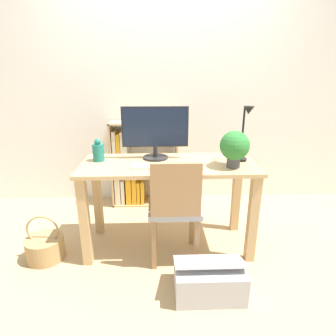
{
  "coord_description": "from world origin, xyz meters",
  "views": [
    {
      "loc": [
        -0.08,
        -2.14,
        1.43
      ],
      "look_at": [
        0.0,
        0.1,
        0.68
      ],
      "focal_mm": 30.0,
      "sensor_mm": 36.0,
      "label": 1
    }
  ],
  "objects_px": {
    "potted_plant": "(235,147)",
    "chair": "(175,207)",
    "vase": "(98,152)",
    "desk_lamp": "(245,129)",
    "basket": "(45,247)",
    "storage_box": "(209,280)",
    "keyboard": "(155,166)",
    "monitor": "(155,130)",
    "bookshelf": "(133,170)"
  },
  "relations": [
    {
      "from": "vase",
      "to": "basket",
      "type": "distance_m",
      "value": 0.89
    },
    {
      "from": "desk_lamp",
      "to": "storage_box",
      "type": "height_order",
      "value": "desk_lamp"
    },
    {
      "from": "vase",
      "to": "potted_plant",
      "type": "distance_m",
      "value": 1.08
    },
    {
      "from": "potted_plant",
      "to": "storage_box",
      "type": "relative_size",
      "value": 0.6
    },
    {
      "from": "keyboard",
      "to": "bookshelf",
      "type": "height_order",
      "value": "bookshelf"
    },
    {
      "from": "potted_plant",
      "to": "chair",
      "type": "relative_size",
      "value": 0.33
    },
    {
      "from": "bookshelf",
      "to": "basket",
      "type": "relative_size",
      "value": 2.45
    },
    {
      "from": "chair",
      "to": "storage_box",
      "type": "distance_m",
      "value": 0.57
    },
    {
      "from": "keyboard",
      "to": "chair",
      "type": "xyz_separation_m",
      "value": [
        0.15,
        -0.12,
        -0.29
      ]
    },
    {
      "from": "basket",
      "to": "keyboard",
      "type": "bearing_deg",
      "value": 4.11
    },
    {
      "from": "chair",
      "to": "bookshelf",
      "type": "distance_m",
      "value": 1.17
    },
    {
      "from": "keyboard",
      "to": "potted_plant",
      "type": "distance_m",
      "value": 0.62
    },
    {
      "from": "desk_lamp",
      "to": "chair",
      "type": "distance_m",
      "value": 0.82
    },
    {
      "from": "monitor",
      "to": "chair",
      "type": "bearing_deg",
      "value": -67.86
    },
    {
      "from": "chair",
      "to": "basket",
      "type": "height_order",
      "value": "chair"
    },
    {
      "from": "desk_lamp",
      "to": "monitor",
      "type": "bearing_deg",
      "value": 168.49
    },
    {
      "from": "keyboard",
      "to": "chair",
      "type": "distance_m",
      "value": 0.35
    },
    {
      "from": "monitor",
      "to": "chair",
      "type": "distance_m",
      "value": 0.65
    },
    {
      "from": "chair",
      "to": "bookshelf",
      "type": "xyz_separation_m",
      "value": [
        -0.41,
        1.09,
        -0.07
      ]
    },
    {
      "from": "basket",
      "to": "storage_box",
      "type": "height_order",
      "value": "basket"
    },
    {
      "from": "monitor",
      "to": "storage_box",
      "type": "height_order",
      "value": "monitor"
    },
    {
      "from": "potted_plant",
      "to": "chair",
      "type": "distance_m",
      "value": 0.64
    },
    {
      "from": "monitor",
      "to": "basket",
      "type": "height_order",
      "value": "monitor"
    },
    {
      "from": "keyboard",
      "to": "potted_plant",
      "type": "height_order",
      "value": "potted_plant"
    },
    {
      "from": "monitor",
      "to": "storage_box",
      "type": "relative_size",
      "value": 1.16
    },
    {
      "from": "monitor",
      "to": "vase",
      "type": "xyz_separation_m",
      "value": [
        -0.46,
        -0.06,
        -0.16
      ]
    },
    {
      "from": "potted_plant",
      "to": "chair",
      "type": "bearing_deg",
      "value": -168.1
    },
    {
      "from": "monitor",
      "to": "desk_lamp",
      "type": "height_order",
      "value": "desk_lamp"
    },
    {
      "from": "basket",
      "to": "storage_box",
      "type": "xyz_separation_m",
      "value": [
        1.26,
        -0.44,
        0.01
      ]
    },
    {
      "from": "desk_lamp",
      "to": "storage_box",
      "type": "relative_size",
      "value": 0.96
    },
    {
      "from": "vase",
      "to": "desk_lamp",
      "type": "height_order",
      "value": "desk_lamp"
    },
    {
      "from": "potted_plant",
      "to": "basket",
      "type": "xyz_separation_m",
      "value": [
        -1.5,
        -0.04,
        -0.81
      ]
    },
    {
      "from": "storage_box",
      "to": "basket",
      "type": "bearing_deg",
      "value": 160.72
    },
    {
      "from": "monitor",
      "to": "desk_lamp",
      "type": "xyz_separation_m",
      "value": [
        0.7,
        -0.14,
        0.03
      ]
    },
    {
      "from": "potted_plant",
      "to": "keyboard",
      "type": "bearing_deg",
      "value": 177.5
    },
    {
      "from": "basket",
      "to": "potted_plant",
      "type": "bearing_deg",
      "value": 1.46
    },
    {
      "from": "potted_plant",
      "to": "storage_box",
      "type": "distance_m",
      "value": 0.96
    },
    {
      "from": "potted_plant",
      "to": "bookshelf",
      "type": "xyz_separation_m",
      "value": [
        -0.86,
        1.0,
        -0.51
      ]
    },
    {
      "from": "bookshelf",
      "to": "storage_box",
      "type": "bearing_deg",
      "value": -67.12
    },
    {
      "from": "desk_lamp",
      "to": "potted_plant",
      "type": "bearing_deg",
      "value": -131.87
    },
    {
      "from": "keyboard",
      "to": "chair",
      "type": "height_order",
      "value": "chair"
    },
    {
      "from": "vase",
      "to": "bookshelf",
      "type": "height_order",
      "value": "bookshelf"
    },
    {
      "from": "monitor",
      "to": "potted_plant",
      "type": "bearing_deg",
      "value": -23.68
    },
    {
      "from": "monitor",
      "to": "vase",
      "type": "distance_m",
      "value": 0.5
    },
    {
      "from": "basket",
      "to": "desk_lamp",
      "type": "bearing_deg",
      "value": 5.58
    },
    {
      "from": "keyboard",
      "to": "basket",
      "type": "xyz_separation_m",
      "value": [
        -0.9,
        -0.06,
        -0.66
      ]
    },
    {
      "from": "keyboard",
      "to": "storage_box",
      "type": "relative_size",
      "value": 0.74
    },
    {
      "from": "bookshelf",
      "to": "storage_box",
      "type": "distance_m",
      "value": 1.63
    },
    {
      "from": "monitor",
      "to": "bookshelf",
      "type": "relative_size",
      "value": 0.58
    },
    {
      "from": "desk_lamp",
      "to": "basket",
      "type": "xyz_separation_m",
      "value": [
        -1.6,
        -0.16,
        -0.93
      ]
    }
  ]
}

